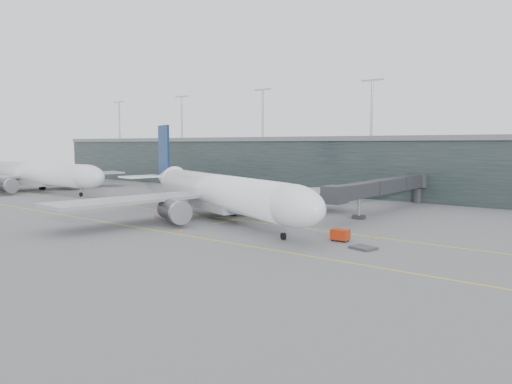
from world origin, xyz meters
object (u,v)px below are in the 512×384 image
Objects in this scene: jet_bridge at (392,186)px; gse_cart at (340,235)px; second_aircraft at (33,174)px; main_aircraft at (218,192)px.

jet_bridge reaches higher than gse_cart.
jet_bridge is at bearing 12.00° from second_aircraft.
second_aircraft is 26.02× the size of gse_cart.
main_aircraft is 75.40m from second_aircraft.
gse_cart is (7.72, -34.13, -4.05)m from jet_bridge.
jet_bridge is 0.69× the size of second_aircraft.
jet_bridge is (18.70, 30.44, 0.08)m from main_aircraft.
second_aircraft is at bearing -166.89° from jet_bridge.
main_aircraft is at bearing -7.01° from second_aircraft.
main_aircraft is 24.47× the size of gse_cart.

